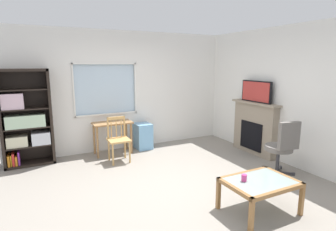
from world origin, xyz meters
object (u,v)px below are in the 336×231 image
at_px(plastic_drawer_unit, 143,136).
at_px(office_chair, 282,145).
at_px(fireplace, 255,128).
at_px(tv, 256,91).
at_px(wooden_chair, 118,139).
at_px(bookshelf, 25,121).
at_px(coffee_table, 260,185).
at_px(desk_under_window, 112,128).
at_px(sippy_cup, 244,178).

relative_size(plastic_drawer_unit, office_chair, 0.59).
bearing_deg(fireplace, tv, 180.00).
height_order(plastic_drawer_unit, fireplace, fireplace).
height_order(wooden_chair, plastic_drawer_unit, wooden_chair).
height_order(bookshelf, coffee_table, bookshelf).
distance_m(desk_under_window, coffee_table, 3.41).
bearing_deg(bookshelf, plastic_drawer_unit, -1.46).
relative_size(coffee_table, sippy_cup, 10.16).
bearing_deg(desk_under_window, sippy_cup, -74.40).
relative_size(plastic_drawer_unit, coffee_table, 0.65).
distance_m(fireplace, coffee_table, 2.54).
distance_m(plastic_drawer_unit, coffee_table, 3.30).
distance_m(coffee_table, sippy_cup, 0.25).
bearing_deg(tv, bookshelf, 161.66).
relative_size(wooden_chair, sippy_cup, 10.00).
height_order(office_chair, sippy_cup, office_chair).
xyz_separation_m(desk_under_window, plastic_drawer_unit, (0.73, 0.05, -0.28)).
bearing_deg(wooden_chair, plastic_drawer_unit, 36.76).
height_order(wooden_chair, office_chair, office_chair).
height_order(desk_under_window, tv, tv).
relative_size(fireplace, office_chair, 1.23).
bearing_deg(tv, plastic_drawer_unit, 145.43).
bearing_deg(desk_under_window, tv, -26.11).
xyz_separation_m(wooden_chair, sippy_cup, (0.90, -2.64, 0.03)).
height_order(tv, sippy_cup, tv).
relative_size(desk_under_window, wooden_chair, 0.93).
bearing_deg(coffee_table, wooden_chair, 112.27).
xyz_separation_m(bookshelf, fireplace, (4.46, -1.47, -0.29)).
bearing_deg(sippy_cup, bookshelf, 127.94).
bearing_deg(wooden_chair, tv, -16.81).
height_order(wooden_chair, coffee_table, wooden_chair).
bearing_deg(plastic_drawer_unit, wooden_chair, -143.24).
height_order(bookshelf, fireplace, bookshelf).
bearing_deg(fireplace, wooden_chair, 163.29).
bearing_deg(plastic_drawer_unit, sippy_cup, -87.32).
bearing_deg(office_chair, plastic_drawer_unit, 121.99).
distance_m(desk_under_window, plastic_drawer_unit, 0.78).
bearing_deg(plastic_drawer_unit, coffee_table, -83.79).
relative_size(wooden_chair, coffee_table, 0.98).
height_order(coffee_table, sippy_cup, sippy_cup).
bearing_deg(bookshelf, office_chair, -33.28).
height_order(desk_under_window, fireplace, fireplace).
bearing_deg(bookshelf, wooden_chair, -20.90).
bearing_deg(tv, office_chair, -111.38).
bearing_deg(wooden_chair, sippy_cup, -71.05).
bearing_deg(plastic_drawer_unit, desk_under_window, -176.08).
xyz_separation_m(wooden_chair, coffee_table, (1.11, -2.71, -0.08)).
relative_size(wooden_chair, plastic_drawer_unit, 1.53).
bearing_deg(desk_under_window, plastic_drawer_unit, 3.92).
distance_m(bookshelf, tv, 4.70).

